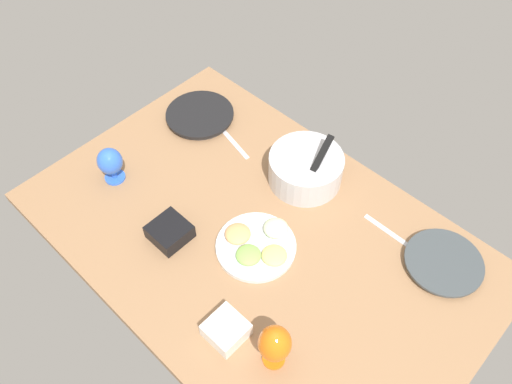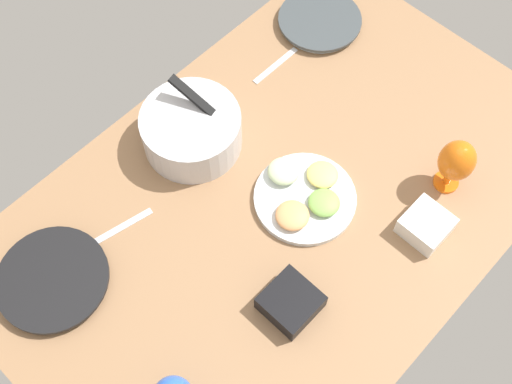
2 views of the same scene
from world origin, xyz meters
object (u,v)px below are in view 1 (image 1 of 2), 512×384
at_px(hurricane_glass_orange, 275,344).
at_px(hurricane_glass_blue, 110,162).
at_px(square_bowl_black, 170,231).
at_px(fruit_platter, 257,244).
at_px(square_bowl_white, 226,329).
at_px(mixing_bowl, 306,168).
at_px(dinner_plate_left, 200,116).
at_px(dinner_plate_right, 443,263).

distance_m(hurricane_glass_orange, hurricane_glass_blue, 0.91).
bearing_deg(hurricane_glass_orange, square_bowl_black, 172.57).
distance_m(fruit_platter, square_bowl_black, 0.31).
bearing_deg(square_bowl_black, square_bowl_white, -16.11).
height_order(mixing_bowl, fruit_platter, mixing_bowl).
xyz_separation_m(mixing_bowl, square_bowl_black, (-0.17, -0.52, -0.03)).
xyz_separation_m(dinner_plate_left, fruit_platter, (0.61, -0.30, 0.00)).
distance_m(hurricane_glass_orange, square_bowl_black, 0.56).
distance_m(dinner_plate_left, square_bowl_black, 0.60).
relative_size(hurricane_glass_orange, hurricane_glass_blue, 1.23).
bearing_deg(square_bowl_white, dinner_plate_left, 142.32).
height_order(dinner_plate_right, hurricane_glass_orange, hurricane_glass_orange).
distance_m(fruit_platter, hurricane_glass_orange, 0.40).
distance_m(dinner_plate_left, fruit_platter, 0.68).
height_order(dinner_plate_left, square_bowl_white, square_bowl_white).
bearing_deg(square_bowl_black, dinner_plate_right, 36.57).
relative_size(mixing_bowl, hurricane_glass_blue, 1.86).
height_order(dinner_plate_left, fruit_platter, fruit_platter).
xyz_separation_m(dinner_plate_right, square_bowl_white, (-0.35, -0.67, 0.02)).
distance_m(dinner_plate_right, square_bowl_white, 0.76).
bearing_deg(dinner_plate_right, hurricane_glass_blue, -154.49).
distance_m(dinner_plate_left, hurricane_glass_orange, 1.07).
distance_m(dinner_plate_right, square_bowl_black, 0.93).
bearing_deg(hurricane_glass_orange, square_bowl_white, -164.87).
relative_size(fruit_platter, hurricane_glass_blue, 1.86).
xyz_separation_m(hurricane_glass_blue, square_bowl_white, (0.75, -0.14, -0.06)).
bearing_deg(square_bowl_white, hurricane_glass_orange, 15.13).
xyz_separation_m(dinner_plate_left, hurricane_glass_orange, (0.92, -0.55, 0.10)).
bearing_deg(hurricane_glass_blue, dinner_plate_right, 25.51).
xyz_separation_m(mixing_bowl, hurricane_glass_blue, (-0.52, -0.49, 0.03)).
height_order(square_bowl_black, square_bowl_white, square_bowl_white).
bearing_deg(mixing_bowl, hurricane_glass_blue, -136.66).
distance_m(square_bowl_black, square_bowl_white, 0.41).
relative_size(fruit_platter, hurricane_glass_orange, 1.52).
relative_size(dinner_plate_left, hurricane_glass_orange, 1.56).
bearing_deg(hurricane_glass_blue, mixing_bowl, 43.34).
height_order(mixing_bowl, hurricane_glass_orange, mixing_bowl).
relative_size(dinner_plate_right, square_bowl_black, 2.06).
distance_m(fruit_platter, hurricane_glass_blue, 0.63).
height_order(mixing_bowl, square_bowl_white, mixing_bowl).
height_order(dinner_plate_left, square_bowl_black, square_bowl_black).
height_order(dinner_plate_left, mixing_bowl, mixing_bowl).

